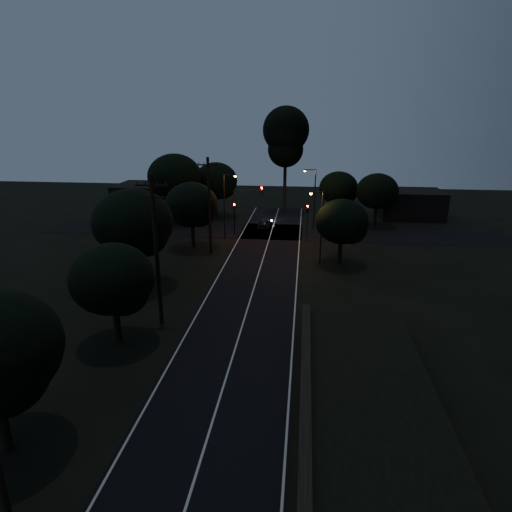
# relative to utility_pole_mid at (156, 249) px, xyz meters

# --- Properties ---
(ground) EXTENTS (160.00, 160.00, 0.00)m
(ground) POSITION_rel_utility_pole_mid_xyz_m (6.00, -15.00, -5.74)
(ground) COLOR black
(road_surface) EXTENTS (60.00, 70.00, 0.03)m
(road_surface) POSITION_rel_utility_pole_mid_xyz_m (6.00, 16.12, -5.73)
(road_surface) COLOR black
(road_surface) RESTS_ON ground
(retaining_wall) EXTENTS (6.93, 26.00, 1.60)m
(retaining_wall) POSITION_rel_utility_pole_mid_xyz_m (13.74, -12.00, -5.12)
(retaining_wall) COLOR black
(retaining_wall) RESTS_ON ground
(utility_pole_mid) EXTENTS (2.20, 0.30, 11.00)m
(utility_pole_mid) POSITION_rel_utility_pole_mid_xyz_m (0.00, 0.00, 0.00)
(utility_pole_mid) COLOR black
(utility_pole_mid) RESTS_ON ground
(utility_pole_far) EXTENTS (2.20, 0.30, 10.50)m
(utility_pole_far) POSITION_rel_utility_pole_mid_xyz_m (0.00, 17.00, -0.25)
(utility_pole_far) COLOR black
(utility_pole_far) RESTS_ON ground
(tree_left_b) EXTENTS (5.44, 5.44, 6.91)m
(tree_left_b) POSITION_rel_utility_pole_mid_xyz_m (-1.81, -3.11, -1.26)
(tree_left_b) COLOR black
(tree_left_b) RESTS_ON ground
(tree_left_c) EXTENTS (6.93, 6.93, 8.76)m
(tree_left_c) POSITION_rel_utility_pole_mid_xyz_m (-4.25, 6.86, -0.07)
(tree_left_c) COLOR black
(tree_left_c) RESTS_ON ground
(tree_left_d) EXTENTS (5.95, 5.95, 7.55)m
(tree_left_d) POSITION_rel_utility_pole_mid_xyz_m (-2.29, 18.88, -0.85)
(tree_left_d) COLOR black
(tree_left_d) RESTS_ON ground
(tree_far_nw) EXTENTS (6.38, 6.38, 8.09)m
(tree_far_nw) POSITION_rel_utility_pole_mid_xyz_m (-2.77, 34.87, -0.50)
(tree_far_nw) COLOR black
(tree_far_nw) RESTS_ON ground
(tree_far_w) EXTENTS (7.55, 7.55, 9.62)m
(tree_far_w) POSITION_rel_utility_pole_mid_xyz_m (-7.73, 30.85, 0.52)
(tree_far_w) COLOR black
(tree_far_w) RESTS_ON ground
(tree_far_ne) EXTENTS (5.54, 5.54, 7.01)m
(tree_far_ne) POSITION_rel_utility_pole_mid_xyz_m (15.20, 34.89, -1.21)
(tree_far_ne) COLOR black
(tree_far_ne) RESTS_ON ground
(tree_far_e) EXTENTS (5.67, 5.67, 7.20)m
(tree_far_e) POSITION_rel_utility_pole_mid_xyz_m (20.20, 31.89, -1.07)
(tree_far_e) COLOR black
(tree_far_e) RESTS_ON ground
(tree_right_a) EXTENTS (5.31, 5.31, 6.75)m
(tree_right_a) POSITION_rel_utility_pole_mid_xyz_m (14.19, 14.89, -1.36)
(tree_right_a) COLOR black
(tree_right_a) RESTS_ON ground
(tall_pine) EXTENTS (7.06, 7.06, 16.04)m
(tall_pine) POSITION_rel_utility_pole_mid_xyz_m (7.00, 40.00, 5.83)
(tall_pine) COLOR black
(tall_pine) RESTS_ON ground
(building_left) EXTENTS (10.00, 8.00, 4.40)m
(building_left) POSITION_rel_utility_pole_mid_xyz_m (-14.00, 37.00, -3.54)
(building_left) COLOR black
(building_left) RESTS_ON ground
(building_right) EXTENTS (9.00, 7.00, 4.00)m
(building_right) POSITION_rel_utility_pole_mid_xyz_m (26.00, 38.00, -3.74)
(building_right) COLOR black
(building_right) RESTS_ON ground
(signal_left) EXTENTS (0.28, 0.35, 4.10)m
(signal_left) POSITION_rel_utility_pole_mid_xyz_m (1.40, 24.99, -2.90)
(signal_left) COLOR black
(signal_left) RESTS_ON ground
(signal_right) EXTENTS (0.28, 0.35, 4.10)m
(signal_right) POSITION_rel_utility_pole_mid_xyz_m (10.60, 24.99, -2.90)
(signal_right) COLOR black
(signal_right) RESTS_ON ground
(signal_mast) EXTENTS (3.70, 0.35, 6.25)m
(signal_mast) POSITION_rel_utility_pole_mid_xyz_m (3.09, 24.99, -1.40)
(signal_mast) COLOR black
(signal_mast) RESTS_ON ground
(streetlight_a) EXTENTS (1.66, 0.26, 8.00)m
(streetlight_a) POSITION_rel_utility_pole_mid_xyz_m (0.69, 23.00, -1.10)
(streetlight_a) COLOR black
(streetlight_a) RESTS_ON ground
(streetlight_b) EXTENTS (1.66, 0.26, 8.00)m
(streetlight_b) POSITION_rel_utility_pole_mid_xyz_m (11.31, 29.00, -1.10)
(streetlight_b) COLOR black
(streetlight_b) RESTS_ON ground
(streetlight_c) EXTENTS (1.46, 0.26, 7.50)m
(streetlight_c) POSITION_rel_utility_pole_mid_xyz_m (11.83, 15.00, -1.39)
(streetlight_c) COLOR black
(streetlight_c) RESTS_ON ground
(car) EXTENTS (1.99, 3.96, 1.30)m
(car) POSITION_rel_utility_pole_mid_xyz_m (4.91, 28.61, -5.09)
(car) COLOR black
(car) RESTS_ON ground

